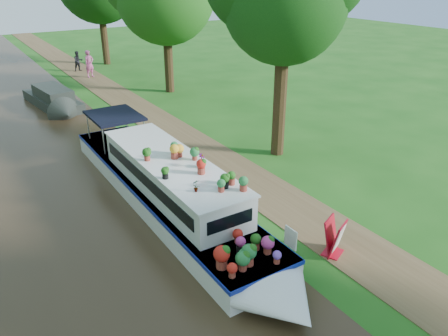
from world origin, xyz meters
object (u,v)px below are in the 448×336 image
second_boat (54,99)px  pedestrian_pink (89,64)px  plant_boat (172,188)px  sandwich_board (335,239)px  pedestrian_dark (78,61)px

second_boat → pedestrian_pink: bearing=50.6°
pedestrian_pink → plant_boat: bearing=-119.1°
plant_boat → sandwich_board: (2.72, -4.63, -0.34)m
second_boat → sandwich_board: second_boat is taller
second_boat → pedestrian_pink: (4.08, 6.44, 0.52)m
pedestrian_dark → second_boat: bearing=-121.9°
plant_boat → second_boat: plant_boat is taller
plant_boat → pedestrian_pink: bearing=80.2°
pedestrian_pink → sandwich_board: bearing=-111.3°
plant_boat → sandwich_board: plant_boat is taller
sandwich_board → pedestrian_pink: (0.86, 25.44, 0.50)m
second_boat → plant_boat: bearing=-95.1°
sandwich_board → pedestrian_dark: bearing=64.4°
plant_boat → pedestrian_dark: size_ratio=8.88×
plant_boat → pedestrian_pink: size_ratio=6.94×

